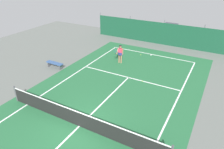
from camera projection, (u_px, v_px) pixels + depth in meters
name	position (u px, v px, depth m)	size (l,w,h in m)	color
ground_plane	(79.00, 126.00, 11.41)	(36.00, 36.00, 0.00)	slate
court_surface	(79.00, 126.00, 11.41)	(11.02, 26.60, 0.01)	#236038
tennis_net	(79.00, 119.00, 11.18)	(10.12, 0.10, 1.10)	black
back_fence	(164.00, 37.00, 23.34)	(16.30, 0.98, 2.70)	#14472D
tennis_player	(120.00, 53.00, 18.41)	(0.66, 0.79, 1.64)	#9E7051
tennis_ball_near_player	(142.00, 81.00, 15.81)	(0.07, 0.07, 0.07)	#CCDB33
tennis_ball_midcourt	(141.00, 55.00, 20.49)	(0.07, 0.07, 0.07)	#CCDB33
parked_car	(169.00, 31.00, 24.87)	(2.03, 4.20, 1.68)	silver
courtside_bench	(55.00, 64.00, 17.77)	(1.60, 0.40, 0.49)	#335184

